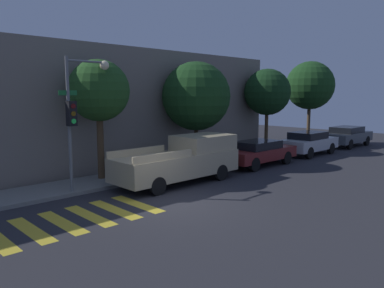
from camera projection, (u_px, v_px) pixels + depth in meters
ground_plane at (173, 203)px, 12.90m from camera, size 60.00×60.00×0.00m
sidewalk at (106, 181)px, 16.00m from camera, size 26.00×2.30×0.14m
building_row at (57, 109)px, 18.86m from camera, size 26.00×6.00×6.05m
crosswalk at (76, 219)px, 11.28m from camera, size 4.93×2.60×0.00m
traffic_light_pole at (79, 104)px, 13.74m from camera, size 2.07×0.56×5.10m
pickup_truck at (183, 160)px, 15.91m from camera, size 5.70×2.00×1.95m
sedan_near_corner at (259, 152)px, 19.67m from camera, size 4.62×1.79×1.33m
sedan_middle at (308, 142)px, 23.25m from camera, size 4.38×1.83×1.44m
sedan_far_end at (347, 136)px, 27.08m from camera, size 4.67×1.85×1.43m
tree_near_corner at (99, 91)px, 15.69m from camera, size 2.60×2.60×5.20m
tree_midblock at (196, 96)px, 19.67m from camera, size 3.62×3.62×5.45m
tree_far_end at (267, 92)px, 24.06m from camera, size 2.98×2.98×5.38m
tree_behind_truck at (310, 86)px, 27.74m from camera, size 3.55×3.55×6.18m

